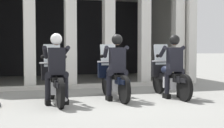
# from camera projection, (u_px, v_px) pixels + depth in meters

# --- Properties ---
(ground_plane) EXTENTS (80.00, 80.00, 0.00)m
(ground_plane) POSITION_uv_depth(u_px,v_px,m) (89.00, 87.00, 10.98)
(ground_plane) COLOR gray
(station_building) EXTENTS (7.47, 5.08, 3.53)m
(station_building) POSITION_uv_depth(u_px,v_px,m) (75.00, 24.00, 13.38)
(station_building) COLOR black
(station_building) RESTS_ON ground
(kerb_strip) EXTENTS (6.97, 0.24, 0.12)m
(kerb_strip) POSITION_uv_depth(u_px,v_px,m) (94.00, 86.00, 10.69)
(kerb_strip) COLOR #B7B5AD
(kerb_strip) RESTS_ON ground
(motorcycle_left) EXTENTS (0.62, 2.04, 1.35)m
(motorcycle_left) POSITION_uv_depth(u_px,v_px,m) (55.00, 81.00, 7.87)
(motorcycle_left) COLOR black
(motorcycle_left) RESTS_ON ground
(police_officer_left) EXTENTS (0.63, 0.61, 1.58)m
(police_officer_left) POSITION_uv_depth(u_px,v_px,m) (56.00, 63.00, 7.58)
(police_officer_left) COLOR black
(police_officer_left) RESTS_ON ground
(motorcycle_center) EXTENTS (0.62, 2.04, 1.35)m
(motorcycle_center) POSITION_uv_depth(u_px,v_px,m) (113.00, 78.00, 8.48)
(motorcycle_center) COLOR black
(motorcycle_center) RESTS_ON ground
(police_officer_center) EXTENTS (0.63, 0.61, 1.58)m
(police_officer_center) POSITION_uv_depth(u_px,v_px,m) (117.00, 61.00, 8.18)
(police_officer_center) COLOR black
(police_officer_center) RESTS_ON ground
(motorcycle_right) EXTENTS (0.62, 2.04, 1.35)m
(motorcycle_right) POSITION_uv_depth(u_px,v_px,m) (169.00, 77.00, 8.82)
(motorcycle_right) COLOR black
(motorcycle_right) RESTS_ON ground
(police_officer_right) EXTENTS (0.63, 0.61, 1.58)m
(police_officer_right) POSITION_uv_depth(u_px,v_px,m) (174.00, 61.00, 8.53)
(police_officer_right) COLOR black
(police_officer_right) RESTS_ON ground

